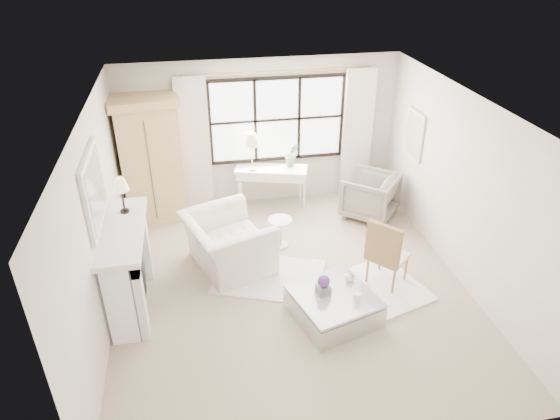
# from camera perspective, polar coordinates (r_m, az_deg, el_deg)

# --- Properties ---
(floor) EXTENTS (5.50, 5.50, 0.00)m
(floor) POSITION_cam_1_polar(r_m,az_deg,el_deg) (7.44, 1.28, -8.69)
(floor) COLOR tan
(floor) RESTS_ON ground
(ceiling) EXTENTS (5.50, 5.50, 0.00)m
(ceiling) POSITION_cam_1_polar(r_m,az_deg,el_deg) (6.14, 1.57, 11.48)
(ceiling) COLOR white
(ceiling) RESTS_ON ground
(wall_back) EXTENTS (5.00, 0.00, 5.00)m
(wall_back) POSITION_cam_1_polar(r_m,az_deg,el_deg) (9.14, -2.21, 8.73)
(wall_back) COLOR beige
(wall_back) RESTS_ON ground
(wall_front) EXTENTS (5.00, 0.00, 5.00)m
(wall_front) POSITION_cam_1_polar(r_m,az_deg,el_deg) (4.57, 8.89, -16.38)
(wall_front) COLOR beige
(wall_front) RESTS_ON ground
(wall_left) EXTENTS (0.00, 5.50, 5.50)m
(wall_left) POSITION_cam_1_polar(r_m,az_deg,el_deg) (6.68, -20.05, -1.56)
(wall_left) COLOR beige
(wall_left) RESTS_ON ground
(wall_right) EXTENTS (0.00, 5.50, 5.50)m
(wall_right) POSITION_cam_1_polar(r_m,az_deg,el_deg) (7.56, 20.29, 2.13)
(wall_right) COLOR beige
(wall_right) RESTS_ON ground
(window_pane) EXTENTS (2.40, 0.02, 1.50)m
(window_pane) POSITION_cam_1_polar(r_m,az_deg,el_deg) (9.08, -0.32, 10.30)
(window_pane) COLOR silver
(window_pane) RESTS_ON wall_back
(window_frame) EXTENTS (2.50, 0.04, 1.50)m
(window_frame) POSITION_cam_1_polar(r_m,az_deg,el_deg) (9.07, -0.31, 10.27)
(window_frame) COLOR black
(window_frame) RESTS_ON wall_back
(curtain_rod) EXTENTS (3.30, 0.04, 0.04)m
(curtain_rod) POSITION_cam_1_polar(r_m,az_deg,el_deg) (8.77, -0.27, 15.53)
(curtain_rod) COLOR #A77F3A
(curtain_rod) RESTS_ON wall_back
(curtain_left) EXTENTS (0.55, 0.10, 2.47)m
(curtain_left) POSITION_cam_1_polar(r_m,az_deg,el_deg) (9.01, -9.72, 7.20)
(curtain_left) COLOR beige
(curtain_left) RESTS_ON ground
(curtain_right) EXTENTS (0.55, 0.10, 2.47)m
(curtain_right) POSITION_cam_1_polar(r_m,az_deg,el_deg) (9.51, 8.80, 8.51)
(curtain_right) COLOR white
(curtain_right) RESTS_ON ground
(fireplace) EXTENTS (0.58, 1.66, 1.26)m
(fireplace) POSITION_cam_1_polar(r_m,az_deg,el_deg) (7.02, -17.25, -6.31)
(fireplace) COLOR silver
(fireplace) RESTS_ON ground
(mirror_frame) EXTENTS (0.05, 1.15, 0.95)m
(mirror_frame) POSITION_cam_1_polar(r_m,az_deg,el_deg) (6.45, -20.53, 2.19)
(mirror_frame) COLOR silver
(mirror_frame) RESTS_ON wall_left
(mirror_glass) EXTENTS (0.02, 1.00, 0.80)m
(mirror_glass) POSITION_cam_1_polar(r_m,az_deg,el_deg) (6.45, -20.27, 2.21)
(mirror_glass) COLOR silver
(mirror_glass) RESTS_ON wall_left
(art_frame) EXTENTS (0.04, 0.62, 0.82)m
(art_frame) POSITION_cam_1_polar(r_m,az_deg,el_deg) (8.83, 15.09, 8.33)
(art_frame) COLOR silver
(art_frame) RESTS_ON wall_right
(art_canvas) EXTENTS (0.01, 0.52, 0.72)m
(art_canvas) POSITION_cam_1_polar(r_m,az_deg,el_deg) (8.82, 14.97, 8.33)
(art_canvas) COLOR beige
(art_canvas) RESTS_ON wall_right
(mantel_lamp) EXTENTS (0.22, 0.22, 0.51)m
(mantel_lamp) POSITION_cam_1_polar(r_m,az_deg,el_deg) (6.87, -17.77, 2.64)
(mantel_lamp) COLOR black
(mantel_lamp) RESTS_ON fireplace
(armoire) EXTENTS (1.21, 0.85, 2.24)m
(armoire) POSITION_cam_1_polar(r_m,az_deg,el_deg) (8.86, -14.58, 5.59)
(armoire) COLOR tan
(armoire) RESTS_ON floor
(console_table) EXTENTS (1.37, 0.79, 0.80)m
(console_table) POSITION_cam_1_polar(r_m,az_deg,el_deg) (9.25, -0.99, 2.57)
(console_table) COLOR white
(console_table) RESTS_ON floor
(console_lamp) EXTENTS (0.28, 0.28, 0.69)m
(console_lamp) POSITION_cam_1_polar(r_m,az_deg,el_deg) (8.81, -3.28, 7.93)
(console_lamp) COLOR #BA8B40
(console_lamp) RESTS_ON console_table
(orchid_plant) EXTENTS (0.26, 0.21, 0.43)m
(orchid_plant) POSITION_cam_1_polar(r_m,az_deg,el_deg) (9.06, 1.35, 6.28)
(orchid_plant) COLOR #55714B
(orchid_plant) RESTS_ON console_table
(side_table) EXTENTS (0.40, 0.40, 0.51)m
(side_table) POSITION_cam_1_polar(r_m,az_deg,el_deg) (8.12, 0.02, -2.17)
(side_table) COLOR silver
(side_table) RESTS_ON floor
(rug_left) EXTENTS (1.87, 1.61, 0.03)m
(rug_left) POSITION_cam_1_polar(r_m,az_deg,el_deg) (7.60, -1.19, -7.60)
(rug_left) COLOR white
(rug_left) RESTS_ON floor
(rug_right) EXTENTS (1.90, 1.64, 0.03)m
(rug_right) POSITION_cam_1_polar(r_m,az_deg,el_deg) (7.41, 9.90, -9.27)
(rug_right) COLOR white
(rug_right) RESTS_ON floor
(club_armchair) EXTENTS (1.49, 1.59, 0.84)m
(club_armchair) POSITION_cam_1_polar(r_m,az_deg,el_deg) (7.65, -6.00, -3.78)
(club_armchair) COLOR silver
(club_armchair) RESTS_ON floor
(wingback_chair) EXTENTS (1.23, 1.23, 0.80)m
(wingback_chair) POSITION_cam_1_polar(r_m,az_deg,el_deg) (9.11, 10.23, 1.62)
(wingback_chair) COLOR gray
(wingback_chair) RESTS_ON floor
(french_chair) EXTENTS (0.68, 0.68, 1.08)m
(french_chair) POSITION_cam_1_polar(r_m,az_deg,el_deg) (7.47, 12.07, -6.26)
(french_chair) COLOR #A27543
(french_chair) RESTS_ON floor
(coffee_table) EXTENTS (1.24, 1.24, 0.38)m
(coffee_table) POSITION_cam_1_polar(r_m,az_deg,el_deg) (6.85, 6.11, -10.88)
(coffee_table) COLOR silver
(coffee_table) RESTS_ON floor
(planter_box) EXTENTS (0.19, 0.19, 0.12)m
(planter_box) POSITION_cam_1_polar(r_m,az_deg,el_deg) (6.69, 4.97, -9.06)
(planter_box) COLOR slate
(planter_box) RESTS_ON coffee_table
(planter_flowers) EXTENTS (0.16, 0.16, 0.16)m
(planter_flowers) POSITION_cam_1_polar(r_m,az_deg,el_deg) (6.60, 5.02, -8.09)
(planter_flowers) COLOR #552E73
(planter_flowers) RESTS_ON planter_box
(pillar_candle) EXTENTS (0.09, 0.09, 0.12)m
(pillar_candle) POSITION_cam_1_polar(r_m,az_deg,el_deg) (6.62, 8.81, -9.84)
(pillar_candle) COLOR white
(pillar_candle) RESTS_ON coffee_table
(coffee_vase) EXTENTS (0.15, 0.15, 0.14)m
(coffee_vase) POSITION_cam_1_polar(r_m,az_deg,el_deg) (6.94, 7.93, -7.51)
(coffee_vase) COLOR silver
(coffee_vase) RESTS_ON coffee_table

